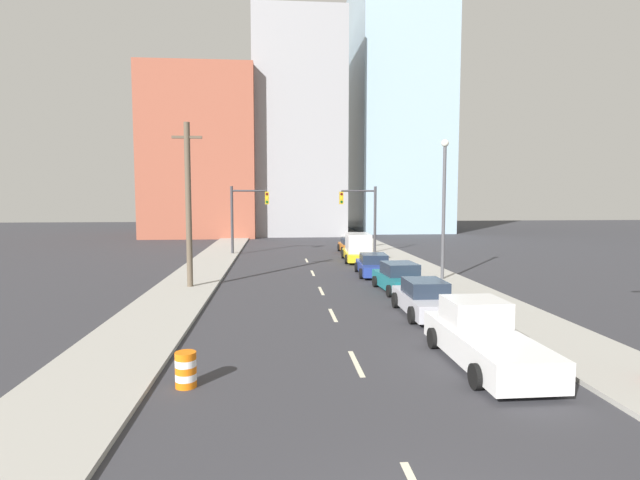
{
  "coord_description": "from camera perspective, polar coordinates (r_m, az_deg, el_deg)",
  "views": [
    {
      "loc": [
        -2.38,
        -5.72,
        5.03
      ],
      "look_at": [
        0.51,
        27.35,
        2.2
      ],
      "focal_mm": 28.0,
      "sensor_mm": 36.0,
      "label": 1
    }
  ],
  "objects": [
    {
      "name": "box_truck_yellow",
      "position": [
        39.54,
        4.35,
        -0.93
      ],
      "size": [
        2.54,
        5.65,
        2.21
      ],
      "rotation": [
        0.0,
        0.0,
        -0.06
      ],
      "color": "gold",
      "rests_on": "ground"
    },
    {
      "name": "building_office_center",
      "position": [
        73.4,
        -2.62,
        12.21
      ],
      "size": [
        12.0,
        20.0,
        28.83
      ],
      "color": "#99999E",
      "rests_on": "ground"
    },
    {
      "name": "building_brick_left",
      "position": [
        69.62,
        -13.1,
        9.33
      ],
      "size": [
        14.0,
        16.0,
        21.18
      ],
      "color": "#9E513D",
      "rests_on": "ground"
    },
    {
      "name": "sedan_orange",
      "position": [
        45.75,
        3.55,
        -0.64
      ],
      "size": [
        2.15,
        4.37,
        1.39
      ],
      "rotation": [
        0.0,
        0.0,
        -0.01
      ],
      "color": "orange",
      "rests_on": "ground"
    },
    {
      "name": "street_lamp",
      "position": [
        30.7,
        13.97,
        4.47
      ],
      "size": [
        0.44,
        0.44,
        8.45
      ],
      "color": "#4C4C51",
      "rests_on": "ground"
    },
    {
      "name": "sedan_teal",
      "position": [
        27.18,
        9.09,
        -4.36
      ],
      "size": [
        2.34,
        4.78,
        1.55
      ],
      "rotation": [
        0.0,
        0.0,
        0.05
      ],
      "color": "#196B75",
      "rests_on": "ground"
    },
    {
      "name": "lane_stripe_at_21m",
      "position": [
        27.07,
        0.14,
        -5.83
      ],
      "size": [
        0.16,
        2.4,
        0.01
      ],
      "primitive_type": "cube",
      "color": "beige",
      "rests_on": "ground"
    },
    {
      "name": "traffic_barrel",
      "position": [
        14.13,
        -15.09,
        -14.11
      ],
      "size": [
        0.56,
        0.56,
        0.95
      ],
      "color": "orange",
      "rests_on": "ground"
    },
    {
      "name": "traffic_signal_right",
      "position": [
        44.87,
        5.17,
        3.33
      ],
      "size": [
        3.35,
        0.35,
        6.02
      ],
      "color": "#38383D",
      "rests_on": "ground"
    },
    {
      "name": "sedan_silver",
      "position": [
        21.97,
        11.88,
        -6.61
      ],
      "size": [
        2.13,
        4.71,
        1.52
      ],
      "rotation": [
        0.0,
        0.0,
        -0.01
      ],
      "color": "#B2B2BC",
      "rests_on": "ground"
    },
    {
      "name": "lane_stripe_at_34m",
      "position": [
        39.98,
        -1.54,
        -2.35
      ],
      "size": [
        0.16,
        2.4,
        0.01
      ],
      "primitive_type": "cube",
      "color": "beige",
      "rests_on": "ground"
    },
    {
      "name": "pickup_truck_white",
      "position": [
        16.17,
        18.17,
        -10.68
      ],
      "size": [
        2.31,
        5.81,
        1.84
      ],
      "rotation": [
        0.0,
        0.0,
        0.01
      ],
      "color": "silver",
      "rests_on": "ground"
    },
    {
      "name": "lane_stripe_at_15m",
      "position": [
        21.62,
        1.48,
        -8.57
      ],
      "size": [
        0.16,
        2.4,
        0.01
      ],
      "primitive_type": "cube",
      "color": "beige",
      "rests_on": "ground"
    },
    {
      "name": "utility_pole_left_mid",
      "position": [
        28.14,
        -14.81,
        3.96
      ],
      "size": [
        1.6,
        0.32,
        9.07
      ],
      "color": "brown",
      "rests_on": "ground"
    },
    {
      "name": "sidewalk_right",
      "position": [
        52.43,
        5.83,
        -0.58
      ],
      "size": [
        3.41,
        91.08,
        0.14
      ],
      "color": "#9E9B93",
      "rests_on": "ground"
    },
    {
      "name": "sedan_blue",
      "position": [
        32.59,
        6.14,
        -2.9
      ],
      "size": [
        2.34,
        4.77,
        1.39
      ],
      "rotation": [
        0.0,
        0.0,
        -0.06
      ],
      "color": "navy",
      "rests_on": "ground"
    },
    {
      "name": "traffic_signal_left",
      "position": [
        44.26,
        -8.85,
        3.27
      ],
      "size": [
        3.35,
        0.35,
        6.02
      ],
      "color": "#38383D",
      "rests_on": "ground"
    },
    {
      "name": "building_glass_right",
      "position": [
        80.05,
        8.57,
        14.64
      ],
      "size": [
        13.0,
        20.0,
        37.37
      ],
      "color": "#99B7CC",
      "rests_on": "ground"
    },
    {
      "name": "lane_stripe_at_9m",
      "position": [
        15.65,
        4.15,
        -13.87
      ],
      "size": [
        0.16,
        2.4,
        0.01
      ],
      "primitive_type": "cube",
      "color": "beige",
      "rests_on": "ground"
    },
    {
      "name": "sidewalk_left",
      "position": [
        51.75,
        -10.59,
        -0.71
      ],
      "size": [
        3.41,
        91.08,
        0.14
      ],
      "color": "#9E9B93",
      "rests_on": "ground"
    },
    {
      "name": "lane_stripe_at_27m",
      "position": [
        33.33,
        -0.84,
        -3.8
      ],
      "size": [
        0.16,
        2.4,
        0.01
      ],
      "primitive_type": "cube",
      "color": "beige",
      "rests_on": "ground"
    }
  ]
}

